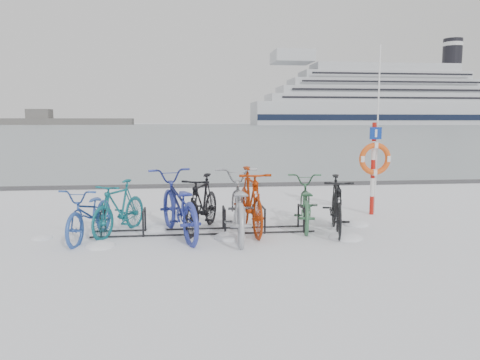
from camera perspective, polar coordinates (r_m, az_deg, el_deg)
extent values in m
plane|color=white|center=(8.62, -4.35, -6.37)|extent=(900.00, 900.00, 0.00)
cube|color=#94A0A7|center=(163.38, -6.45, 6.45)|extent=(400.00, 298.00, 0.02)
cube|color=#3F3F42|center=(14.41, -5.25, -0.69)|extent=(400.00, 0.25, 0.10)
cylinder|color=black|center=(8.48, -16.60, -5.35)|extent=(0.04, 0.04, 0.44)
cylinder|color=black|center=(8.90, -16.11, -4.74)|extent=(0.04, 0.04, 0.44)
cylinder|color=black|center=(8.65, -16.40, -3.62)|extent=(0.04, 0.44, 0.04)
cylinder|color=black|center=(8.38, -11.73, -5.35)|extent=(0.04, 0.04, 0.44)
cylinder|color=black|center=(8.81, -11.48, -4.73)|extent=(0.04, 0.04, 0.44)
cylinder|color=black|center=(8.55, -11.64, -3.59)|extent=(0.04, 0.44, 0.04)
cylinder|color=black|center=(8.35, -6.78, -5.30)|extent=(0.04, 0.04, 0.44)
cylinder|color=black|center=(8.78, -6.77, -4.68)|extent=(0.04, 0.04, 0.44)
cylinder|color=black|center=(8.52, -6.80, -3.53)|extent=(0.04, 0.44, 0.04)
cylinder|color=black|center=(8.37, -1.83, -5.21)|extent=(0.04, 0.04, 0.44)
cylinder|color=black|center=(8.80, -2.07, -4.60)|extent=(0.04, 0.04, 0.44)
cylinder|color=black|center=(8.54, -1.96, -3.46)|extent=(0.04, 0.44, 0.04)
cylinder|color=black|center=(8.46, 3.05, -5.09)|extent=(0.04, 0.04, 0.44)
cylinder|color=black|center=(8.89, 2.58, -4.49)|extent=(0.04, 0.04, 0.44)
cylinder|color=black|center=(8.63, 2.82, -3.35)|extent=(0.04, 0.44, 0.04)
cylinder|color=black|center=(8.61, 7.80, -4.93)|extent=(0.04, 0.04, 0.44)
cylinder|color=black|center=(9.03, 7.11, -4.35)|extent=(0.04, 0.04, 0.44)
cylinder|color=black|center=(8.77, 7.47, -3.23)|extent=(0.04, 0.44, 0.04)
cylinder|color=black|center=(8.40, -4.29, -6.59)|extent=(4.00, 0.03, 0.03)
cylinder|color=black|center=(8.83, -4.40, -5.91)|extent=(4.00, 0.03, 0.03)
cylinder|color=#AF160E|center=(10.57, 15.75, -2.99)|extent=(0.09, 0.09, 0.40)
cylinder|color=silver|center=(10.51, 15.82, -0.85)|extent=(0.09, 0.09, 0.40)
cylinder|color=#AF160E|center=(10.46, 15.90, 1.31)|extent=(0.09, 0.09, 0.40)
cylinder|color=silver|center=(10.43, 15.97, 3.48)|extent=(0.09, 0.09, 0.40)
cylinder|color=#AF160E|center=(10.42, 16.05, 5.66)|extent=(0.09, 0.09, 0.40)
torus|color=#E35115|center=(10.36, 16.13, 2.50)|extent=(0.70, 0.12, 0.70)
cube|color=navy|center=(10.34, 16.21, 5.50)|extent=(0.25, 0.03, 0.25)
cylinder|color=silver|center=(10.50, 16.40, 5.76)|extent=(0.03, 0.03, 3.62)
cube|color=silver|center=(249.82, 16.97, 7.72)|extent=(131.96, 24.51, 11.31)
cube|color=black|center=(238.56, 18.13, 7.26)|extent=(131.96, 0.30, 2.83)
cube|color=black|center=(261.14, 15.88, 7.31)|extent=(131.96, 0.30, 2.83)
cube|color=silver|center=(250.04, 17.03, 9.45)|extent=(117.82, 22.62, 3.77)
cube|color=silver|center=(250.49, 17.10, 11.17)|extent=(95.20, 19.79, 3.77)
cube|color=silver|center=(251.17, 17.16, 12.88)|extent=(72.58, 16.97, 3.77)
cube|color=silver|center=(237.18, 6.36, 14.66)|extent=(18.85, 18.85, 5.66)
cylinder|color=black|center=(268.28, 24.47, 14.01)|extent=(9.43, 9.43, 13.20)
cube|color=black|center=(239.75, 18.18, 10.42)|extent=(103.68, 0.20, 11.31)
cube|color=#4D4D4D|center=(282.98, -25.20, 7.12)|extent=(20.00, 10.00, 6.00)
imported|color=#2A4D9E|center=(8.50, -17.76, -3.63)|extent=(0.99, 1.90, 0.95)
imported|color=#14626D|center=(8.72, -14.51, -3.08)|extent=(1.13, 1.69, 0.99)
imported|color=#2A3695|center=(8.33, -7.58, -2.75)|extent=(1.36, 2.37, 1.18)
imported|color=black|center=(8.70, -4.64, -2.64)|extent=(1.09, 1.85, 1.07)
imported|color=#A3A5AB|center=(8.21, -0.25, -2.80)|extent=(0.93, 2.31, 1.19)
imported|color=#A12C07|center=(8.61, 1.30, -2.25)|extent=(0.69, 2.04, 1.21)
imported|color=#346945|center=(9.06, 7.93, -2.51)|extent=(1.07, 2.02, 1.01)
imported|color=black|center=(8.69, 11.69, -2.78)|extent=(0.91, 1.85, 1.07)
ellipsoid|color=white|center=(9.47, 13.90, -5.33)|extent=(0.50, 0.50, 0.17)
ellipsoid|color=white|center=(7.97, -16.71, -7.78)|extent=(0.49, 0.49, 0.17)
ellipsoid|color=white|center=(8.18, -1.20, -7.09)|extent=(0.57, 0.57, 0.20)
ellipsoid|color=white|center=(8.86, -23.04, -6.56)|extent=(0.37, 0.37, 0.13)
ellipsoid|color=white|center=(8.38, 12.72, -6.92)|extent=(0.60, 0.60, 0.21)
ellipsoid|color=white|center=(8.94, -10.13, -5.97)|extent=(0.44, 0.44, 0.15)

